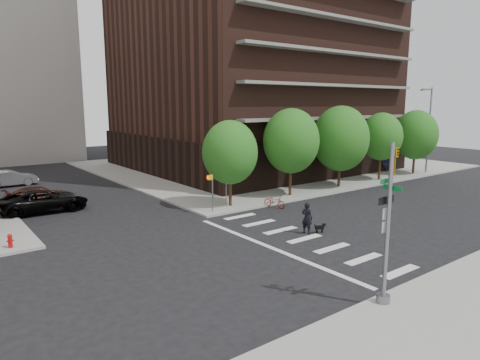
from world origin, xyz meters
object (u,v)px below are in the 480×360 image
at_px(parked_car_black, 44,201).
at_px(parked_car_silver, 10,178).
at_px(pedestrian_far, 385,164).
at_px(traffic_signal, 387,237).
at_px(fire_hydrant, 10,240).
at_px(dog_walker, 307,218).
at_px(scooter, 275,201).
at_px(parked_car_maroon, 40,196).

distance_m(parked_car_black, parked_car_silver, 11.96).
distance_m(parked_car_black, pedestrian_far, 34.05).
xyz_separation_m(traffic_signal, fire_hydrant, (-10.03, 15.29, -2.15)).
relative_size(parked_car_silver, dog_walker, 2.44).
bearing_deg(parked_car_silver, pedestrian_far, -118.94).
xyz_separation_m(fire_hydrant, dog_walker, (14.35, -7.14, 0.37)).
relative_size(parked_car_black, pedestrian_far, 3.29).
height_order(parked_car_black, scooter, parked_car_black).
distance_m(parked_car_silver, scooter, 24.93).
xyz_separation_m(fire_hydrant, parked_car_black, (3.36, 7.46, 0.25)).
distance_m(fire_hydrant, pedestrian_far, 37.27).
bearing_deg(pedestrian_far, scooter, -101.92).
bearing_deg(dog_walker, pedestrian_far, -82.45).
xyz_separation_m(parked_car_black, dog_walker, (10.99, -14.60, 0.12)).
distance_m(parked_car_black, parked_car_maroon, 2.55).
bearing_deg(pedestrian_far, parked_car_black, -121.73).
height_order(traffic_signal, dog_walker, traffic_signal).
height_order(fire_hydrant, parked_car_silver, parked_car_silver).
bearing_deg(parked_car_silver, dog_walker, -160.60).
bearing_deg(parked_car_maroon, pedestrian_far, -104.71).
xyz_separation_m(parked_car_black, scooter, (13.67, -8.76, -0.33)).
bearing_deg(parked_car_silver, fire_hydrant, 167.30).
relative_size(scooter, dog_walker, 0.97).
height_order(parked_car_black, parked_car_maroon, parked_car_black).
relative_size(parked_car_black, parked_car_maroon, 1.21).
bearing_deg(traffic_signal, fire_hydrant, 123.26).
relative_size(fire_hydrant, parked_car_black, 0.13).
bearing_deg(dog_walker, parked_car_maroon, 15.21).
bearing_deg(dog_walker, traffic_signal, 135.26).
relative_size(parked_car_black, parked_car_silver, 1.28).
distance_m(parked_car_maroon, pedestrian_far, 34.21).
bearing_deg(parked_car_silver, parked_car_maroon, 179.22).
distance_m(parked_car_maroon, parked_car_silver, 9.43).
relative_size(parked_car_maroon, parked_car_silver, 1.06).
bearing_deg(parked_car_maroon, dog_walker, -151.18).
relative_size(fire_hydrant, parked_car_silver, 0.16).
relative_size(scooter, pedestrian_far, 1.02).
bearing_deg(parked_car_maroon, parked_car_silver, -0.61).
bearing_deg(parked_car_maroon, parked_car_black, 171.06).
distance_m(fire_hydrant, parked_car_silver, 19.68).
xyz_separation_m(traffic_signal, parked_car_maroon, (-6.42, 25.30, -2.01)).
distance_m(fire_hydrant, parked_car_black, 8.19).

